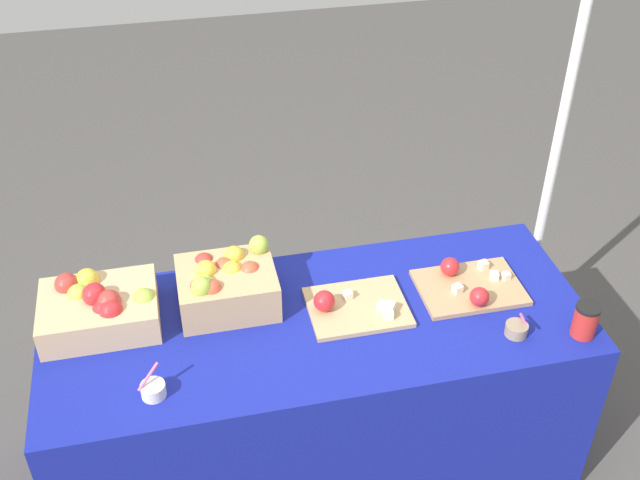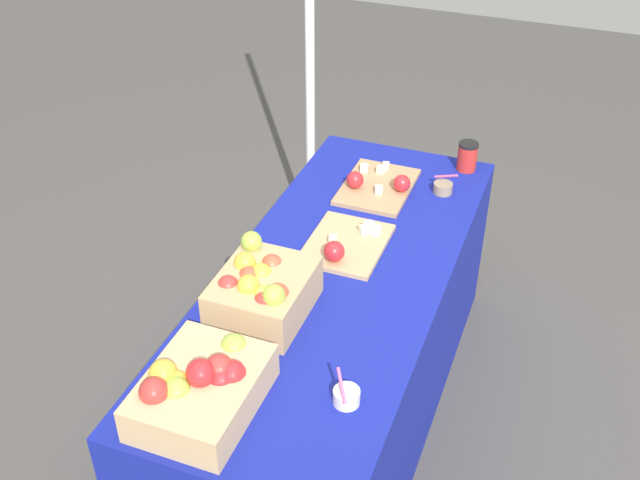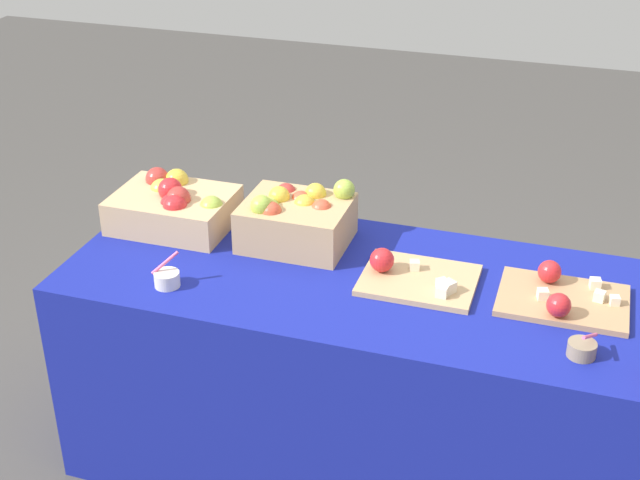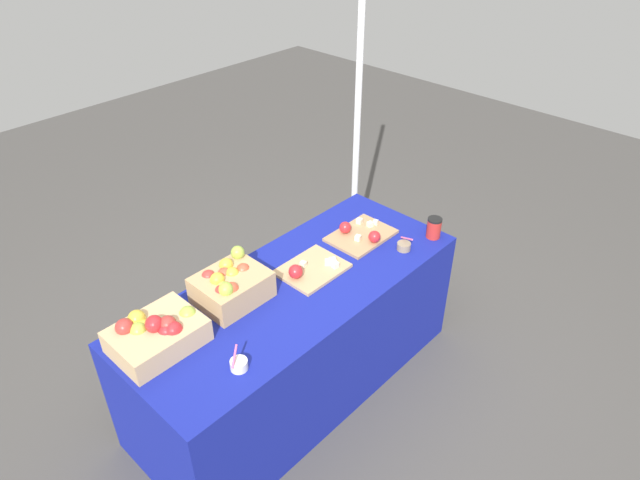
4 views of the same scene
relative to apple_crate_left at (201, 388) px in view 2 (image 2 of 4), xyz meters
name	(u,v)px [view 2 (image 2 of 4)]	position (x,y,z in m)	size (l,w,h in m)	color
ground_plane	(335,415)	(0.73, -0.14, -0.81)	(10.00, 10.00, 0.00)	#474442
table	(336,348)	(0.73, -0.14, -0.44)	(1.90, 0.76, 0.74)	navy
apple_crate_left	(201,388)	(0.00, 0.00, 0.00)	(0.39, 0.30, 0.18)	tan
apple_crate_middle	(262,291)	(0.44, 0.01, 0.01)	(0.34, 0.28, 0.20)	tan
cutting_board_front	(345,245)	(0.86, -0.12, -0.05)	(0.35, 0.27, 0.09)	tan
cutting_board_back	(378,185)	(1.30, -0.11, -0.05)	(0.37, 0.27, 0.09)	tan
sample_bowl_near	(443,188)	(1.37, -0.36, -0.05)	(0.08, 0.10, 0.10)	gray
sample_bowl_mid	(346,396)	(0.16, -0.38, -0.05)	(0.09, 0.08, 0.11)	silver
coffee_cup	(467,156)	(1.59, -0.41, -0.01)	(0.08, 0.08, 0.12)	red
tent_pole	(310,44)	(1.86, 0.41, 0.27)	(0.04, 0.04, 2.17)	white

